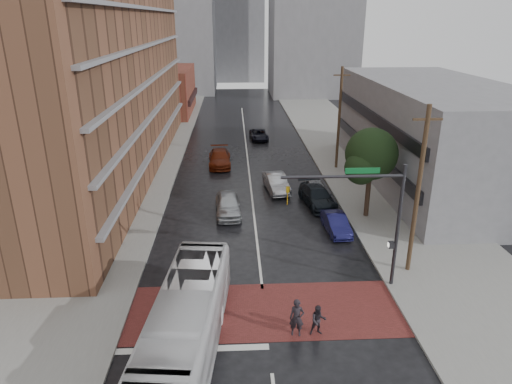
{
  "coord_description": "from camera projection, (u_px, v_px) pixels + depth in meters",
  "views": [
    {
      "loc": [
        -1.45,
        -19.34,
        14.18
      ],
      "look_at": [
        -0.05,
        8.61,
        3.5
      ],
      "focal_mm": 32.0,
      "sensor_mm": 36.0,
      "label": 1
    }
  ],
  "objects": [
    {
      "name": "apartment_block",
      "position": [
        88.0,
        21.0,
        39.92
      ],
      "size": [
        10.0,
        44.0,
        28.0
      ],
      "primitive_type": "cube",
      "color": "brown",
      "rests_on": "ground"
    },
    {
      "name": "storefront_west",
      "position": [
        166.0,
        91.0,
        71.75
      ],
      "size": [
        8.0,
        16.0,
        7.0
      ],
      "primitive_type": "cube",
      "color": "brown",
      "rests_on": "ground"
    },
    {
      "name": "transit_bus",
      "position": [
        186.0,
        324.0,
        20.08
      ],
      "size": [
        3.79,
        11.54,
        3.16
      ],
      "primitive_type": "imported",
      "rotation": [
        0.0,
        0.0,
        -0.1
      ],
      "color": "silver",
      "rests_on": "ground"
    },
    {
      "name": "sidewalk_west",
      "position": [
        135.0,
        168.0,
        45.94
      ],
      "size": [
        9.0,
        90.0,
        0.15
      ],
      "primitive_type": "cube",
      "color": "gray",
      "rests_on": "ground"
    },
    {
      "name": "car_travel_b",
      "position": [
        276.0,
        183.0,
        39.73
      ],
      "size": [
        2.25,
        4.82,
        1.53
      ],
      "primitive_type": "imported",
      "rotation": [
        0.0,
        0.0,
        0.14
      ],
      "color": "#ADB0B5",
      "rests_on": "ground"
    },
    {
      "name": "car_parked_near",
      "position": [
        336.0,
        224.0,
        32.1
      ],
      "size": [
        1.62,
        4.03,
        1.3
      ],
      "primitive_type": "imported",
      "rotation": [
        0.0,
        0.0,
        0.06
      ],
      "color": "#131342",
      "rests_on": "ground"
    },
    {
      "name": "car_travel_c",
      "position": [
        220.0,
        158.0,
        46.69
      ],
      "size": [
        2.38,
        5.48,
        1.57
      ],
      "primitive_type": "imported",
      "rotation": [
        0.0,
        0.0,
        0.03
      ],
      "color": "#671F0B",
      "rests_on": "ground"
    },
    {
      "name": "sidewalk_east",
      "position": [
        360.0,
        164.0,
        47.01
      ],
      "size": [
        9.0,
        90.0,
        0.15
      ],
      "primitive_type": "cube",
      "color": "gray",
      "rests_on": "ground"
    },
    {
      "name": "car_parked_far",
      "position": [
        316.0,
        190.0,
        38.09
      ],
      "size": [
        1.84,
        4.41,
        1.49
      ],
      "primitive_type": "imported",
      "rotation": [
        0.0,
        0.0,
        0.02
      ],
      "color": "#999CA0",
      "rests_on": "ground"
    },
    {
      "name": "signal_mast",
      "position": [
        373.0,
        209.0,
        24.09
      ],
      "size": [
        6.5,
        0.3,
        7.2
      ],
      "color": "#2D2D33",
      "rests_on": "ground"
    },
    {
      "name": "utility_pole_far",
      "position": [
        339.0,
        118.0,
        44.15
      ],
      "size": [
        1.6,
        0.26,
        10.0
      ],
      "color": "#473321",
      "rests_on": "ground"
    },
    {
      "name": "street_tree",
      "position": [
        371.0,
        157.0,
        33.11
      ],
      "size": [
        4.2,
        4.1,
        6.9
      ],
      "color": "#332319",
      "rests_on": "ground"
    },
    {
      "name": "utility_pole_near",
      "position": [
        418.0,
        191.0,
        25.49
      ],
      "size": [
        1.6,
        0.26,
        10.0
      ],
      "color": "#473321",
      "rests_on": "ground"
    },
    {
      "name": "distant_tower_west",
      "position": [
        168.0,
        8.0,
        89.59
      ],
      "size": [
        18.0,
        16.0,
        32.0
      ],
      "primitive_type": "cube",
      "color": "gray",
      "rests_on": "ground"
    },
    {
      "name": "ground",
      "position": [
        265.0,
        316.0,
        23.17
      ],
      "size": [
        160.0,
        160.0,
        0.0
      ],
      "primitive_type": "plane",
      "color": "black",
      "rests_on": "ground"
    },
    {
      "name": "suv_travel",
      "position": [
        259.0,
        135.0,
        56.76
      ],
      "size": [
        2.35,
        4.59,
        1.24
      ],
      "primitive_type": "imported",
      "rotation": [
        0.0,
        0.0,
        0.07
      ],
      "color": "black",
      "rests_on": "ground"
    },
    {
      "name": "distant_tower_center",
      "position": [
        238.0,
        28.0,
        107.54
      ],
      "size": [
        12.0,
        10.0,
        24.0
      ],
      "primitive_type": "cube",
      "color": "gray",
      "rests_on": "ground"
    },
    {
      "name": "building_east",
      "position": [
        433.0,
        133.0,
        41.0
      ],
      "size": [
        11.0,
        26.0,
        9.0
      ],
      "primitive_type": "cube",
      "color": "gray",
      "rests_on": "ground"
    },
    {
      "name": "car_parked_mid",
      "position": [
        317.0,
        196.0,
        36.75
      ],
      "size": [
        2.86,
        5.43,
        1.5
      ],
      "primitive_type": "imported",
      "rotation": [
        0.0,
        0.0,
        0.15
      ],
      "color": "black",
      "rests_on": "ground"
    },
    {
      "name": "car_travel_a",
      "position": [
        228.0,
        205.0,
        34.94
      ],
      "size": [
        2.15,
        4.84,
        1.62
      ],
      "primitive_type": "imported",
      "rotation": [
        0.0,
        0.0,
        0.05
      ],
      "color": "#AAAEB2",
      "rests_on": "ground"
    },
    {
      "name": "pedestrian_a",
      "position": [
        297.0,
        318.0,
        21.5
      ],
      "size": [
        0.76,
        0.56,
        1.92
      ],
      "primitive_type": "imported",
      "rotation": [
        0.0,
        0.0,
        -0.16
      ],
      "color": "black",
      "rests_on": "ground"
    },
    {
      "name": "crosswalk",
      "position": [
        265.0,
        310.0,
        23.64
      ],
      "size": [
        14.0,
        5.0,
        0.02
      ],
      "primitive_type": "cube",
      "color": "maroon",
      "rests_on": "ground"
    },
    {
      "name": "pedestrian_b",
      "position": [
        318.0,
        320.0,
        21.61
      ],
      "size": [
        0.78,
        0.62,
        1.57
      ],
      "primitive_type": "imported",
      "rotation": [
        0.0,
        0.0,
        0.03
      ],
      "color": "#272127",
      "rests_on": "ground"
    }
  ]
}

